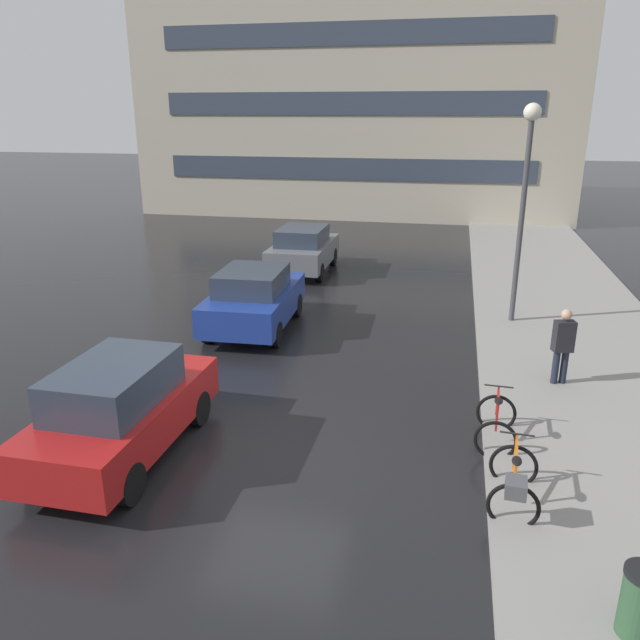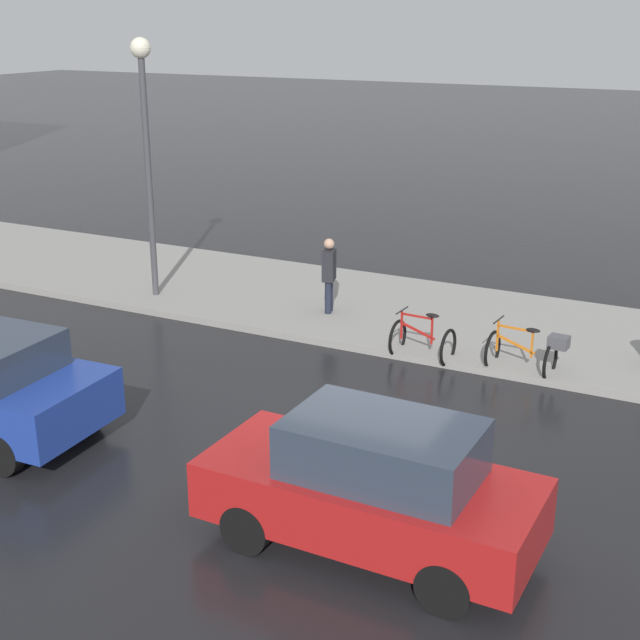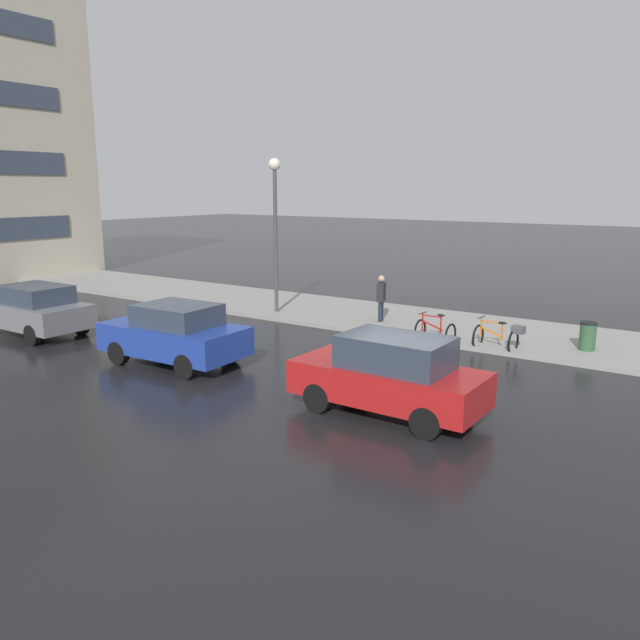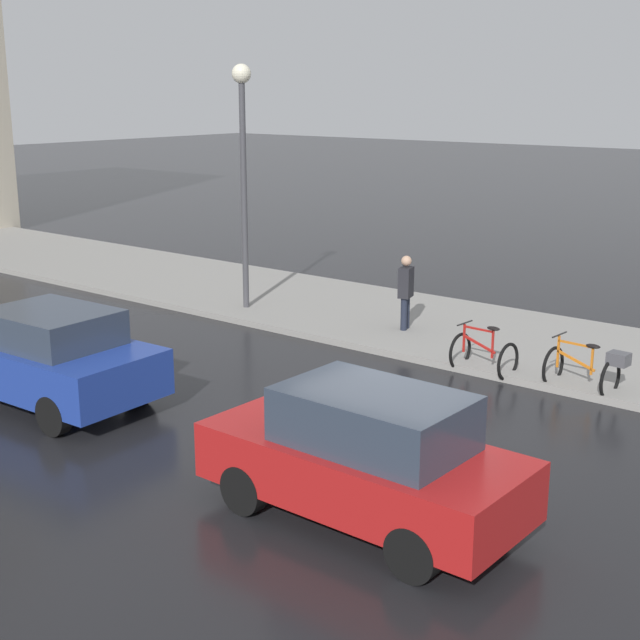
{
  "view_description": "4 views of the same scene",
  "coord_description": "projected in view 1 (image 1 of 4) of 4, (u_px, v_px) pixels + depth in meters",
  "views": [
    {
      "loc": [
        2.85,
        -9.36,
        5.52
      ],
      "look_at": [
        0.14,
        3.2,
        1.2
      ],
      "focal_mm": 35.0,
      "sensor_mm": 36.0,
      "label": 1
    },
    {
      "loc": [
        -10.93,
        -4.69,
        6.17
      ],
      "look_at": [
        1.37,
        1.58,
        1.4
      ],
      "focal_mm": 50.0,
      "sensor_mm": 36.0,
      "label": 2
    },
    {
      "loc": [
        -13.46,
        -6.79,
        4.7
      ],
      "look_at": [
        -0.57,
        1.94,
        1.37
      ],
      "focal_mm": 35.0,
      "sensor_mm": 36.0,
      "label": 3
    },
    {
      "loc": [
        -10.46,
        -6.78,
        5.15
      ],
      "look_at": [
        0.26,
        1.74,
        1.6
      ],
      "focal_mm": 50.0,
      "sensor_mm": 36.0,
      "label": 4
    }
  ],
  "objects": [
    {
      "name": "bicycle_nearest",
      "position": [
        514.0,
        484.0,
        8.86
      ],
      "size": [
        0.81,
        1.43,
        0.98
      ],
      "color": "black",
      "rests_on": "ground"
    },
    {
      "name": "car_red",
      "position": [
        121.0,
        409.0,
        10.26
      ],
      "size": [
        1.79,
        4.08,
        1.71
      ],
      "color": "#AD1919",
      "rests_on": "ground"
    },
    {
      "name": "building_facade_main",
      "position": [
        362.0,
        75.0,
        35.24
      ],
      "size": [
        23.04,
        10.46,
        14.89
      ],
      "color": "#B2A893",
      "rests_on": "ground"
    },
    {
      "name": "streetlamp",
      "position": [
        526.0,
        178.0,
        15.67
      ],
      "size": [
        0.43,
        0.43,
        5.7
      ],
      "color": "#424247",
      "rests_on": "ground"
    },
    {
      "name": "ground_plane",
      "position": [
        274.0,
        440.0,
        11.0
      ],
      "size": [
        140.0,
        140.0,
        0.0
      ],
      "primitive_type": "plane",
      "color": "black"
    },
    {
      "name": "pedestrian",
      "position": [
        563.0,
        345.0,
        12.72
      ],
      "size": [
        0.45,
        0.34,
        1.74
      ],
      "color": "#1E2333",
      "rests_on": "ground"
    },
    {
      "name": "bicycle_second",
      "position": [
        496.0,
        424.0,
        10.74
      ],
      "size": [
        0.77,
        1.13,
        0.96
      ],
      "color": "black",
      "rests_on": "ground"
    },
    {
      "name": "car_blue",
      "position": [
        254.0,
        299.0,
        16.34
      ],
      "size": [
        2.08,
        4.04,
        1.65
      ],
      "color": "navy",
      "rests_on": "ground"
    },
    {
      "name": "sidewalk_kerb",
      "position": [
        554.0,
        298.0,
        19.04
      ],
      "size": [
        4.8,
        60.0,
        0.14
      ],
      "primitive_type": "cube",
      "color": "gray",
      "rests_on": "ground"
    },
    {
      "name": "car_grey",
      "position": [
        303.0,
        249.0,
        22.19
      ],
      "size": [
        1.91,
        3.93,
        1.63
      ],
      "color": "slate",
      "rests_on": "ground"
    }
  ]
}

